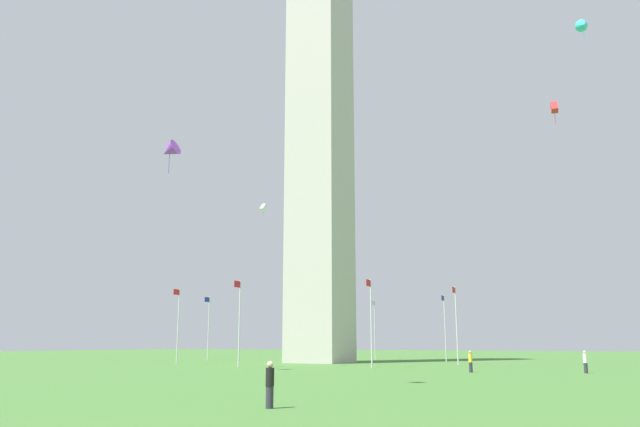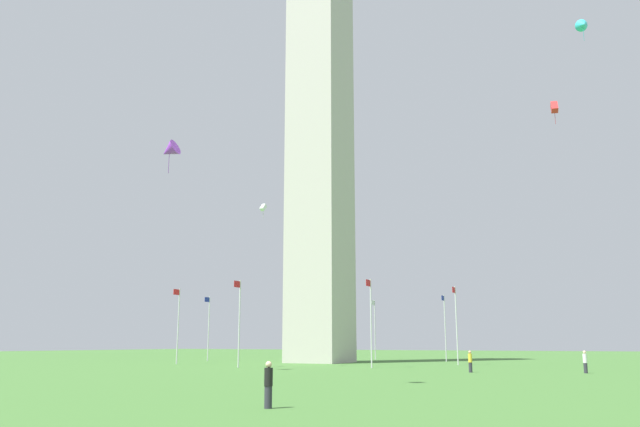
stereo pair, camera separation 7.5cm
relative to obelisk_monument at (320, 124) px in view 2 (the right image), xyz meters
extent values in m
plane|color=#3D6B2D|center=(0.00, 0.00, -30.51)|extent=(260.00, 260.00, 0.00)
cube|color=#B7B2A8|center=(0.00, 0.00, -3.66)|extent=(6.71, 6.71, 53.69)
cylinder|color=silver|center=(17.08, 0.00, -26.22)|extent=(0.14, 0.14, 8.57)
cube|color=red|center=(17.63, 0.00, -22.39)|extent=(1.00, 0.03, 0.64)
cylinder|color=silver|center=(12.08, 12.08, -26.22)|extent=(0.14, 0.14, 8.57)
cube|color=red|center=(12.63, 12.08, -22.39)|extent=(1.00, 0.03, 0.64)
cylinder|color=silver|center=(0.00, 17.08, -26.22)|extent=(0.14, 0.14, 8.57)
cube|color=red|center=(0.55, 17.08, -22.39)|extent=(1.00, 0.03, 0.64)
cylinder|color=silver|center=(-12.08, 12.08, -26.22)|extent=(0.14, 0.14, 8.57)
cube|color=#1E2D99|center=(-11.53, 12.08, -22.39)|extent=(1.00, 0.03, 0.64)
cylinder|color=silver|center=(-17.08, 0.00, -26.22)|extent=(0.14, 0.14, 8.57)
cube|color=white|center=(-16.53, 0.00, -22.39)|extent=(1.00, 0.03, 0.64)
cylinder|color=silver|center=(-12.08, -12.08, -26.22)|extent=(0.14, 0.14, 8.57)
cube|color=#1E2D99|center=(-11.53, -12.08, -22.39)|extent=(1.00, 0.03, 0.64)
cylinder|color=silver|center=(0.00, -17.08, -26.22)|extent=(0.14, 0.14, 8.57)
cube|color=#1E2D99|center=(0.55, -17.08, -22.39)|extent=(1.00, 0.03, 0.64)
cylinder|color=silver|center=(12.08, -12.08, -26.22)|extent=(0.14, 0.14, 8.57)
cube|color=red|center=(12.63, -12.08, -22.39)|extent=(1.00, 0.03, 0.64)
cylinder|color=#2D2D38|center=(16.77, 22.92, -30.11)|extent=(0.29, 0.29, 0.80)
cylinder|color=yellow|center=(16.77, 22.92, -29.35)|extent=(0.32, 0.32, 0.71)
sphere|color=tan|center=(16.77, 22.92, -28.88)|extent=(0.24, 0.24, 0.24)
cylinder|color=#2D2D38|center=(48.99, 23.92, -30.11)|extent=(0.29, 0.29, 0.80)
cylinder|color=black|center=(48.99, 23.92, -29.37)|extent=(0.32, 0.32, 0.67)
sphere|color=beige|center=(48.99, 23.92, -28.92)|extent=(0.24, 0.24, 0.24)
cylinder|color=#2D2D38|center=(13.87, 31.40, -30.11)|extent=(0.29, 0.29, 0.80)
cylinder|color=white|center=(13.87, 31.40, -29.35)|extent=(0.32, 0.32, 0.73)
sphere|color=beige|center=(13.87, 31.40, -28.86)|extent=(0.24, 0.24, 0.24)
cone|color=purple|center=(28.99, 0.53, -11.67)|extent=(1.75, 2.04, 1.89)
cylinder|color=#67278E|center=(28.99, 0.53, -12.83)|extent=(0.04, 0.04, 1.75)
cube|color=white|center=(15.19, 1.36, -14.23)|extent=(0.80, 0.44, 0.83)
cylinder|color=#A7A7A7|center=(15.19, 1.36, -14.89)|extent=(0.04, 0.04, 0.99)
cone|color=#33C6D1|center=(6.32, 32.96, 2.83)|extent=(1.78, 1.64, 1.53)
cylinder|color=teal|center=(6.32, 32.96, 1.86)|extent=(0.04, 0.04, 1.46)
cube|color=red|center=(-1.63, 28.78, -2.36)|extent=(1.38, 0.97, 1.45)
cylinder|color=maroon|center=(-1.63, 28.78, -3.49)|extent=(0.04, 0.04, 1.69)
camera|label=1|loc=(69.63, 37.02, -28.12)|focal=35.55mm
camera|label=2|loc=(69.59, 37.08, -28.12)|focal=35.55mm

